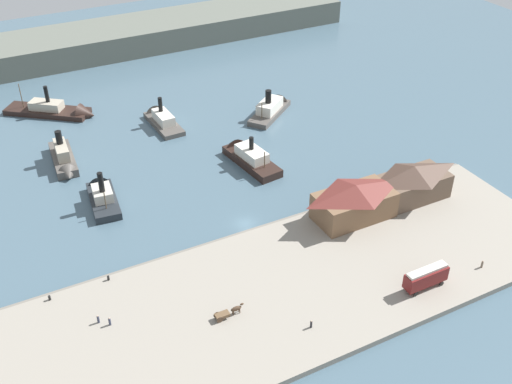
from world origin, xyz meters
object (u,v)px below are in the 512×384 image
street_tram (426,277)px  ferry_near_quay (247,156)px  pedestrian_near_cart (110,322)px  ferry_departing_north (161,118)px  mooring_post_east (108,278)px  ferry_outer_harbor (272,107)px  pedestrian_by_tram (311,324)px  ferry_shed_customs_shed (354,201)px  ferry_approaching_west (60,111)px  ferry_moored_east (102,195)px  ferry_shed_east_terminal (412,182)px  pedestrian_near_east_shed (98,319)px  horse_cart (228,312)px  ferry_moored_west (64,160)px  mooring_post_center_east (50,298)px  pedestrian_standing_center (482,264)px

street_tram → ferry_near_quay: size_ratio=0.43×
pedestrian_near_cart → ferry_departing_north: ferry_departing_north is taller
mooring_post_east → ferry_outer_harbor: (61.00, 48.00, -0.07)m
pedestrian_by_tram → ferry_outer_harbor: size_ratio=0.08×
ferry_shed_customs_shed → street_tram: (-1.06, -23.78, -1.53)m
pedestrian_near_cart → ferry_near_quay: bearing=40.2°
ferry_near_quay → ferry_departing_north: ferry_departing_north is taller
ferry_shed_customs_shed → ferry_approaching_west: (-43.05, 78.67, -4.09)m
ferry_approaching_west → ferry_moored_east: bearing=-91.7°
ferry_shed_customs_shed → ferry_approaching_west: size_ratio=0.70×
ferry_shed_east_terminal → pedestrian_by_tram: (-39.61, -22.70, -3.40)m
ferry_shed_customs_shed → pedestrian_near_east_shed: ferry_shed_customs_shed is taller
horse_cart → mooring_post_east: 24.18m
ferry_outer_harbor → ferry_moored_west: bearing=-178.3°
ferry_near_quay → mooring_post_center_east: bearing=-152.5°
ferry_moored_east → ferry_outer_harbor: 57.91m
pedestrian_near_cart → ferry_moored_east: (9.75, 38.81, -0.53)m
mooring_post_center_east → ferry_departing_north: (41.90, 56.91, -0.40)m
horse_cart → mooring_post_center_east: 31.95m
pedestrian_standing_center → horse_cart: bearing=167.4°
ferry_approaching_west → ferry_near_quay: (34.54, -46.48, 0.43)m
horse_cart → ferry_approaching_west: bearing=94.5°
mooring_post_east → ferry_moored_east: 28.54m
pedestrian_near_east_shed → ferry_outer_harbor: bearing=41.3°
horse_cart → pedestrian_standing_center: (47.82, -10.68, -0.21)m
mooring_post_east → mooring_post_center_east: bearing=-178.6°
mooring_post_east → ferry_moored_west: bearing=86.6°
horse_cart → pedestrian_standing_center: horse_cart is taller
pedestrian_standing_center → ferry_moored_east: (-56.56, 56.97, -0.51)m
horse_cart → pedestrian_near_east_shed: size_ratio=3.32×
ferry_shed_customs_shed → horse_cart: 38.42m
ferry_shed_east_terminal → ferry_moored_east: 67.90m
ferry_moored_west → ferry_outer_harbor: (58.25, 1.76, -0.14)m
ferry_approaching_west → pedestrian_standing_center: bearing=-61.9°
mooring_post_east → ferry_outer_harbor: size_ratio=0.05×
ferry_approaching_west → ferry_moored_east: size_ratio=1.46×
pedestrian_near_cart → ferry_near_quay: 59.80m
ferry_shed_east_terminal → mooring_post_center_east: 77.23m
ferry_shed_customs_shed → mooring_post_east: ferry_shed_customs_shed is taller
street_tram → mooring_post_center_east: 67.05m
street_tram → pedestrian_standing_center: 13.34m
ferry_shed_customs_shed → ferry_approaching_west: ferry_shed_customs_shed is taller
ferry_shed_east_terminal → street_tram: 28.86m
horse_cart → ferry_shed_customs_shed: bearing=21.3°
ferry_approaching_west → ferry_near_quay: size_ratio=1.21×
pedestrian_near_east_shed → ferry_moored_west: size_ratio=0.09×
ferry_approaching_west → ferry_outer_harbor: bearing=-26.2°
pedestrian_by_tram → mooring_post_center_east: pedestrian_by_tram is taller
ferry_shed_customs_shed → pedestrian_near_cart: ferry_shed_customs_shed is taller
pedestrian_near_east_shed → ferry_shed_customs_shed: bearing=5.1°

